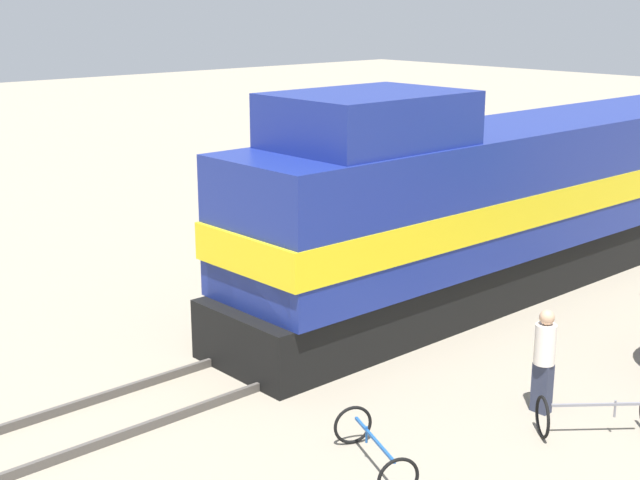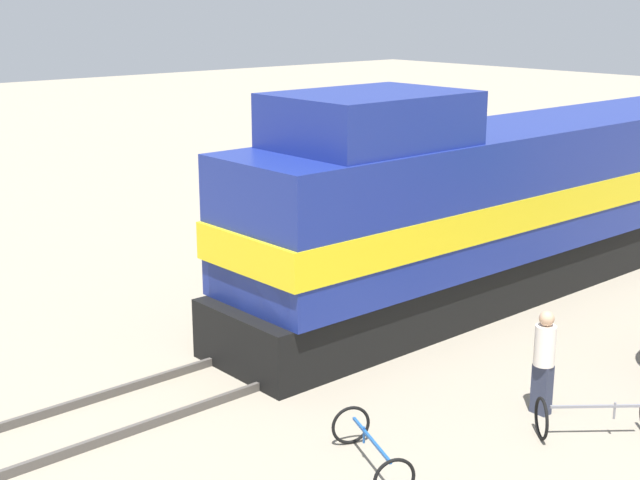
{
  "view_description": "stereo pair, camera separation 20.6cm",
  "coord_description": "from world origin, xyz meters",
  "px_view_note": "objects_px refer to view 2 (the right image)",
  "views": [
    {
      "loc": [
        11.97,
        -14.21,
        6.53
      ],
      "look_at": [
        1.2,
        -4.52,
        2.62
      ],
      "focal_mm": 50.0,
      "sensor_mm": 36.0,
      "label": 1
    },
    {
      "loc": [
        12.1,
        -14.06,
        6.53
      ],
      "look_at": [
        1.2,
        -4.52,
        2.62
      ],
      "focal_mm": 50.0,
      "sensor_mm": 36.0,
      "label": 2
    }
  ],
  "objects_px": {
    "person_bystander": "(544,358)",
    "bicycle": "(595,417)",
    "bicycle_spare": "(371,450)",
    "locomotive": "(510,201)"
  },
  "relations": [
    {
      "from": "bicycle_spare",
      "to": "bicycle",
      "type": "bearing_deg",
      "value": 177.15
    },
    {
      "from": "person_bystander",
      "to": "locomotive",
      "type": "bearing_deg",
      "value": 132.29
    },
    {
      "from": "person_bystander",
      "to": "bicycle",
      "type": "height_order",
      "value": "person_bystander"
    },
    {
      "from": "bicycle",
      "to": "bicycle_spare",
      "type": "relative_size",
      "value": 0.96
    },
    {
      "from": "locomotive",
      "to": "bicycle",
      "type": "height_order",
      "value": "locomotive"
    },
    {
      "from": "person_bystander",
      "to": "bicycle",
      "type": "bearing_deg",
      "value": -4.6
    },
    {
      "from": "bicycle",
      "to": "locomotive",
      "type": "bearing_deg",
      "value": -2.75
    },
    {
      "from": "bicycle",
      "to": "bicycle_spare",
      "type": "height_order",
      "value": "bicycle"
    },
    {
      "from": "locomotive",
      "to": "person_bystander",
      "type": "xyz_separation_m",
      "value": [
        4.45,
        -4.89,
        -1.12
      ]
    },
    {
      "from": "bicycle",
      "to": "bicycle_spare",
      "type": "bearing_deg",
      "value": 104.05
    }
  ]
}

